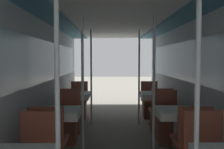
# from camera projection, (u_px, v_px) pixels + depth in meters

# --- Properties ---
(wall_left) EXTENTS (0.05, 8.61, 2.13)m
(wall_left) POSITION_uv_depth(u_px,v_px,m) (35.00, 82.00, 3.87)
(wall_left) COLOR silver
(wall_left) RESTS_ON ground_plane
(wall_right) EXTENTS (0.05, 8.61, 2.13)m
(wall_right) POSITION_uv_depth(u_px,v_px,m) (200.00, 82.00, 3.90)
(wall_right) COLOR silver
(wall_right) RESTS_ON ground_plane
(ceiling_panel) EXTENTS (2.58, 8.61, 0.07)m
(ceiling_panel) POSITION_uv_depth(u_px,v_px,m) (118.00, 14.00, 3.82)
(ceiling_panel) COLOR silver
(ceiling_panel) RESTS_ON wall_left
(support_pole_left_0) EXTENTS (0.04, 0.04, 2.13)m
(support_pole_left_0) POSITION_uv_depth(u_px,v_px,m) (58.00, 113.00, 1.91)
(support_pole_left_0) COLOR silver
(support_pole_left_0) RESTS_ON ground_plane
(dining_table_left_1) EXTENTS (0.64, 0.64, 0.72)m
(dining_table_left_1) POSITION_uv_depth(u_px,v_px,m) (59.00, 116.00, 3.76)
(dining_table_left_1) COLOR #4C4C51
(dining_table_left_1) RESTS_ON ground_plane
(chair_left_far_1) EXTENTS (0.42, 0.42, 0.91)m
(chair_left_far_1) POSITION_uv_depth(u_px,v_px,m) (66.00, 126.00, 4.40)
(chair_left_far_1) COLOR brown
(chair_left_far_1) RESTS_ON ground_plane
(support_pole_left_1) EXTENTS (0.04, 0.04, 2.13)m
(support_pole_left_1) POSITION_uv_depth(u_px,v_px,m) (83.00, 87.00, 3.73)
(support_pole_left_1) COLOR silver
(support_pole_left_1) RESTS_ON ground_plane
(dining_table_left_2) EXTENTS (0.64, 0.64, 0.72)m
(dining_table_left_2) POSITION_uv_depth(u_px,v_px,m) (75.00, 97.00, 5.58)
(dining_table_left_2) COLOR #4C4C51
(dining_table_left_2) RESTS_ON ground_plane
(chair_left_near_2) EXTENTS (0.42, 0.42, 0.91)m
(chair_left_near_2) POSITION_uv_depth(u_px,v_px,m) (71.00, 118.00, 4.98)
(chair_left_near_2) COLOR brown
(chair_left_near_2) RESTS_ON ground_plane
(chair_left_far_2) EXTENTS (0.42, 0.42, 0.91)m
(chair_left_far_2) POSITION_uv_depth(u_px,v_px,m) (79.00, 107.00, 6.23)
(chair_left_far_2) COLOR brown
(chair_left_far_2) RESTS_ON ground_plane
(support_pole_left_2) EXTENTS (0.04, 0.04, 2.13)m
(support_pole_left_2) POSITION_uv_depth(u_px,v_px,m) (91.00, 78.00, 5.56)
(support_pole_left_2) COLOR silver
(support_pole_left_2) RESTS_ON ground_plane
(support_pole_right_0) EXTENTS (0.04, 0.04, 2.13)m
(support_pole_right_0) POSITION_uv_depth(u_px,v_px,m) (197.00, 112.00, 1.92)
(support_pole_right_0) COLOR silver
(support_pole_right_0) RESTS_ON ground_plane
(dining_table_right_1) EXTENTS (0.64, 0.64, 0.72)m
(dining_table_right_1) POSITION_uv_depth(u_px,v_px,m) (177.00, 115.00, 3.78)
(dining_table_right_1) COLOR #4C4C51
(dining_table_right_1) RESTS_ON ground_plane
(chair_right_far_1) EXTENTS (0.42, 0.42, 0.91)m
(chair_right_far_1) POSITION_uv_depth(u_px,v_px,m) (167.00, 126.00, 4.43)
(chair_right_far_1) COLOR brown
(chair_right_far_1) RESTS_ON ground_plane
(support_pole_right_1) EXTENTS (0.04, 0.04, 2.13)m
(support_pole_right_1) POSITION_uv_depth(u_px,v_px,m) (154.00, 86.00, 3.75)
(support_pole_right_1) COLOR silver
(support_pole_right_1) RESTS_ON ground_plane
(dining_table_right_2) EXTENTS (0.64, 0.64, 0.72)m
(dining_table_right_2) POSITION_uv_depth(u_px,v_px,m) (155.00, 97.00, 5.61)
(dining_table_right_2) COLOR #4C4C51
(dining_table_right_2) RESTS_ON ground_plane
(chair_right_near_2) EXTENTS (0.42, 0.42, 0.91)m
(chair_right_near_2) POSITION_uv_depth(u_px,v_px,m) (160.00, 118.00, 5.00)
(chair_right_near_2) COLOR brown
(chair_right_near_2) RESTS_ON ground_plane
(chair_right_far_2) EXTENTS (0.42, 0.42, 0.91)m
(chair_right_far_2) POSITION_uv_depth(u_px,v_px,m) (150.00, 106.00, 6.26)
(chair_right_far_2) COLOR brown
(chair_right_far_2) RESTS_ON ground_plane
(support_pole_right_2) EXTENTS (0.04, 0.04, 2.13)m
(support_pole_right_2) POSITION_uv_depth(u_px,v_px,m) (139.00, 77.00, 5.58)
(support_pole_right_2) COLOR silver
(support_pole_right_2) RESTS_ON ground_plane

